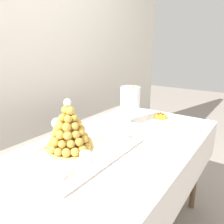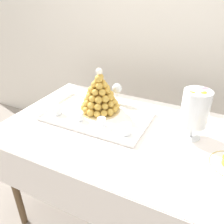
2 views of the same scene
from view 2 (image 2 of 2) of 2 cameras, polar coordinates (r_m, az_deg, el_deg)
ground_plane at (r=1.86m, az=3.43°, el=-24.55°), size 12.00×12.00×0.00m
backdrop_wall at (r=2.05m, az=15.99°, el=21.09°), size 4.80×0.10×2.50m
buffet_table at (r=1.38m, az=4.25°, el=-7.81°), size 1.47×0.88×0.76m
serving_tray at (r=1.46m, az=-3.73°, el=-1.09°), size 0.65×0.39×0.02m
croquembouche at (r=1.47m, az=-3.02°, el=4.13°), size 0.26×0.26×0.29m
dessert_cup_left at (r=1.51m, az=-13.35°, el=0.35°), size 0.06×0.06×0.05m
dessert_cup_mid_left at (r=1.41m, az=-8.11°, el=-1.09°), size 0.06×0.06×0.05m
dessert_cup_centre at (r=1.34m, az=-2.57°, el=-2.55°), size 0.05×0.05×0.05m
dessert_cup_mid_right at (r=1.28m, az=3.37°, el=-4.23°), size 0.06×0.06×0.06m
macaron_goblet at (r=1.26m, az=19.75°, el=0.79°), size 0.14×0.14×0.29m
wine_glass at (r=1.58m, az=1.22°, el=5.61°), size 0.07×0.07×0.15m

